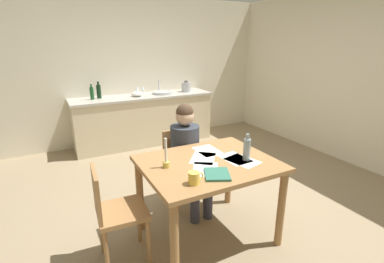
% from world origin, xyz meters
% --- Properties ---
extents(ground_plane, '(5.20, 5.20, 0.04)m').
position_xyz_m(ground_plane, '(0.00, 0.00, -0.02)').
color(ground_plane, '#937F60').
extents(wall_back, '(5.20, 0.12, 2.60)m').
position_xyz_m(wall_back, '(0.00, 2.60, 1.30)').
color(wall_back, silver).
rests_on(wall_back, ground).
extents(wall_right, '(0.12, 5.20, 2.60)m').
position_xyz_m(wall_right, '(2.60, 0.00, 1.30)').
color(wall_right, silver).
rests_on(wall_right, ground).
extents(kitchen_counter, '(2.51, 0.64, 0.90)m').
position_xyz_m(kitchen_counter, '(0.00, 2.24, 0.45)').
color(kitchen_counter, beige).
rests_on(kitchen_counter, ground).
extents(dining_table, '(1.18, 0.95, 0.79)m').
position_xyz_m(dining_table, '(-0.33, -0.61, 0.67)').
color(dining_table, '#9E7042').
rests_on(dining_table, ground).
extents(chair_at_table, '(0.40, 0.40, 0.85)m').
position_xyz_m(chair_at_table, '(-0.26, 0.10, 0.47)').
color(chair_at_table, '#9E7042').
rests_on(chair_at_table, ground).
extents(person_seated, '(0.32, 0.59, 1.19)m').
position_xyz_m(person_seated, '(-0.26, -0.05, 0.68)').
color(person_seated, '#333842').
rests_on(person_seated, ground).
extents(chair_side_empty, '(0.43, 0.43, 0.88)m').
position_xyz_m(chair_side_empty, '(-1.18, -0.54, 0.50)').
color(chair_side_empty, '#9E7042').
rests_on(chair_side_empty, ground).
extents(coffee_mug, '(0.13, 0.09, 0.10)m').
position_xyz_m(coffee_mug, '(-0.64, -0.92, 0.84)').
color(coffee_mug, '#F2CC4C').
rests_on(coffee_mug, dining_table).
extents(candlestick, '(0.06, 0.06, 0.26)m').
position_xyz_m(candlestick, '(-0.72, -0.55, 0.87)').
color(candlestick, gold).
rests_on(candlestick, dining_table).
extents(book_magazine, '(0.28, 0.29, 0.02)m').
position_xyz_m(book_magazine, '(-0.41, -0.88, 0.80)').
color(book_magazine, '#316D59').
rests_on(book_magazine, dining_table).
extents(paper_letter, '(0.33, 0.36, 0.00)m').
position_xyz_m(paper_letter, '(-0.44, -0.75, 0.79)').
color(paper_letter, white).
rests_on(paper_letter, dining_table).
extents(paper_bill, '(0.35, 0.36, 0.00)m').
position_xyz_m(paper_bill, '(-0.34, -0.53, 0.79)').
color(paper_bill, white).
rests_on(paper_bill, dining_table).
extents(paper_envelope, '(0.21, 0.30, 0.00)m').
position_xyz_m(paper_envelope, '(-0.20, -0.38, 0.79)').
color(paper_envelope, white).
rests_on(paper_envelope, dining_table).
extents(paper_receipt, '(0.28, 0.34, 0.00)m').
position_xyz_m(paper_receipt, '(-0.05, -0.74, 0.79)').
color(paper_receipt, white).
rests_on(paper_receipt, dining_table).
extents(paper_notice, '(0.23, 0.31, 0.00)m').
position_xyz_m(paper_notice, '(-0.08, -0.67, 0.79)').
color(paper_notice, white).
rests_on(paper_notice, dining_table).
extents(wine_bottle_on_table, '(0.07, 0.07, 0.25)m').
position_xyz_m(wine_bottle_on_table, '(-0.01, -0.75, 0.90)').
color(wine_bottle_on_table, '#8C999E').
rests_on(wine_bottle_on_table, dining_table).
extents(sink_unit, '(0.36, 0.36, 0.24)m').
position_xyz_m(sink_unit, '(0.37, 2.24, 0.92)').
color(sink_unit, '#B2B7BC').
rests_on(sink_unit, kitchen_counter).
extents(bottle_oil, '(0.06, 0.06, 0.25)m').
position_xyz_m(bottle_oil, '(-0.87, 2.27, 1.01)').
color(bottle_oil, '#194C23').
rests_on(bottle_oil, kitchen_counter).
extents(bottle_vinegar, '(0.07, 0.07, 0.28)m').
position_xyz_m(bottle_vinegar, '(-0.74, 2.33, 1.02)').
color(bottle_vinegar, black).
rests_on(bottle_vinegar, kitchen_counter).
extents(mixing_bowl, '(0.20, 0.20, 0.09)m').
position_xyz_m(mixing_bowl, '(-0.12, 2.20, 0.94)').
color(mixing_bowl, white).
rests_on(mixing_bowl, kitchen_counter).
extents(stovetop_kettle, '(0.18, 0.18, 0.22)m').
position_xyz_m(stovetop_kettle, '(0.87, 2.24, 1.00)').
color(stovetop_kettle, '#B7BABF').
rests_on(stovetop_kettle, kitchen_counter).
extents(wine_glass_near_sink, '(0.07, 0.07, 0.15)m').
position_xyz_m(wine_glass_near_sink, '(0.05, 2.39, 1.01)').
color(wine_glass_near_sink, silver).
rests_on(wine_glass_near_sink, kitchen_counter).
extents(wine_glass_by_kettle, '(0.07, 0.07, 0.15)m').
position_xyz_m(wine_glass_by_kettle, '(-0.06, 2.39, 1.01)').
color(wine_glass_by_kettle, silver).
rests_on(wine_glass_by_kettle, kitchen_counter).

